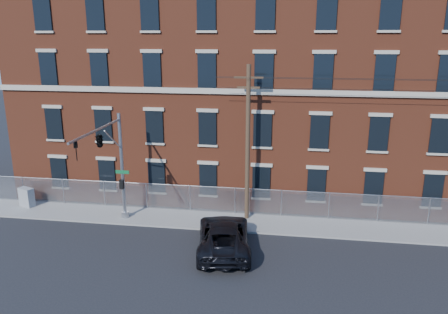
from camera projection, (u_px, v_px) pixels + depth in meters
ground at (200, 258)px, 23.90m from camera, size 140.00×140.00×0.00m
sidewalk at (407, 232)px, 26.92m from camera, size 65.00×3.00×0.12m
mill_building at (389, 85)px, 33.28m from camera, size 55.30×14.32×16.30m
chain_link_fence at (403, 209)px, 27.90m from camera, size 59.06×0.06×1.85m
traffic_signal_mast at (105, 149)px, 25.41m from camera, size 0.90×6.75×7.00m
utility_pole_near at (248, 141)px, 27.53m from camera, size 1.80×0.28×10.00m
pickup_truck at (224, 236)px, 24.65m from camera, size 3.72×6.49×1.70m
utility_cabinet at (27, 197)px, 30.75m from camera, size 1.20×0.89×1.34m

